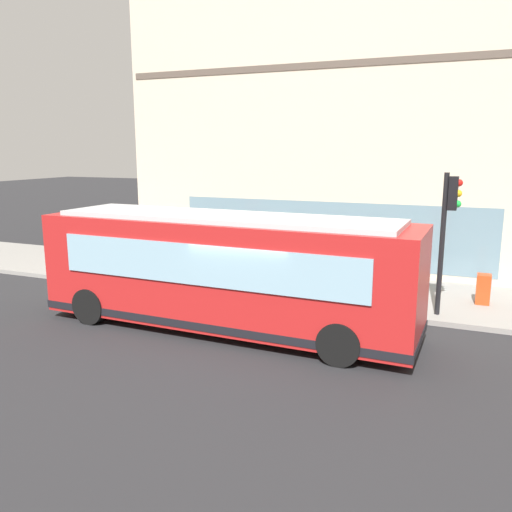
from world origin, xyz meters
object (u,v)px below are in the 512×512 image
at_px(fire_hydrant, 352,274).
at_px(pedestrian_by_light_pole, 379,260).
at_px(pedestrian_walking_along_curb, 85,244).
at_px(city_bus_nearside, 225,272).
at_px(pedestrian_near_building_entrance, 303,252).
at_px(traffic_light_near_corner, 449,217).
at_px(pedestrian_near_hydrant, 220,246).
at_px(newspaper_vending_box, 483,289).

xyz_separation_m(fire_hydrant, pedestrian_by_light_pole, (-0.05, -0.91, 0.57)).
bearing_deg(pedestrian_walking_along_curb, city_bus_nearside, -115.20).
distance_m(city_bus_nearside, pedestrian_near_building_entrance, 5.53).
xyz_separation_m(city_bus_nearside, traffic_light_near_corner, (2.99, -5.30, 1.35)).
distance_m(pedestrian_by_light_pole, pedestrian_walking_along_curb, 11.01).
distance_m(traffic_light_near_corner, pedestrian_walking_along_curb, 13.18).
bearing_deg(pedestrian_near_hydrant, pedestrian_near_building_entrance, -84.50).
distance_m(traffic_light_near_corner, pedestrian_near_building_entrance, 5.78).
height_order(fire_hydrant, pedestrian_by_light_pole, pedestrian_by_light_pole).
bearing_deg(city_bus_nearside, fire_hydrant, -22.84).
bearing_deg(newspaper_vending_box, pedestrian_near_building_entrance, 81.35).
bearing_deg(pedestrian_near_building_entrance, traffic_light_near_corner, -117.14).
bearing_deg(pedestrian_walking_along_curb, fire_hydrant, -80.60).
relative_size(fire_hydrant, pedestrian_by_light_pole, 0.45).
distance_m(traffic_light_near_corner, fire_hydrant, 4.53).
height_order(pedestrian_by_light_pole, pedestrian_walking_along_curb, pedestrian_walking_along_curb).
height_order(city_bus_nearside, newspaper_vending_box, city_bus_nearside).
relative_size(city_bus_nearside, pedestrian_near_building_entrance, 5.94).
distance_m(pedestrian_near_building_entrance, newspaper_vending_box, 6.05).
relative_size(fire_hydrant, pedestrian_near_building_entrance, 0.44).
xyz_separation_m(pedestrian_near_building_entrance, pedestrian_walking_along_curb, (-1.86, 8.16, 0.03)).
distance_m(pedestrian_near_building_entrance, pedestrian_near_hydrant, 3.18).
bearing_deg(pedestrian_by_light_pole, city_bus_nearside, 149.09).
bearing_deg(pedestrian_near_building_entrance, pedestrian_walking_along_curb, 102.82).
bearing_deg(pedestrian_by_light_pole, pedestrian_near_building_entrance, 84.76).
height_order(traffic_light_near_corner, newspaper_vending_box, traffic_light_near_corner).
height_order(traffic_light_near_corner, pedestrian_walking_along_curb, traffic_light_near_corner).
distance_m(pedestrian_by_light_pole, newspaper_vending_box, 3.33).
height_order(city_bus_nearside, pedestrian_walking_along_curb, city_bus_nearside).
height_order(traffic_light_near_corner, pedestrian_by_light_pole, traffic_light_near_corner).
distance_m(traffic_light_near_corner, newspaper_vending_box, 3.00).
bearing_deg(newspaper_vending_box, pedestrian_near_hydrant, 86.22).
relative_size(pedestrian_near_building_entrance, pedestrian_near_hydrant, 0.98).
bearing_deg(traffic_light_near_corner, fire_hydrant, 53.13).
bearing_deg(pedestrian_near_building_entrance, city_bus_nearside, 175.73).
xyz_separation_m(pedestrian_by_light_pole, pedestrian_walking_along_curb, (-1.61, 10.89, 0.07)).
bearing_deg(traffic_light_near_corner, pedestrian_near_hydrant, 74.70).
height_order(pedestrian_by_light_pole, pedestrian_near_hydrant, pedestrian_near_hydrant).
height_order(pedestrian_near_hydrant, newspaper_vending_box, pedestrian_near_hydrant).
relative_size(city_bus_nearside, pedestrian_by_light_pole, 6.19).
bearing_deg(pedestrian_walking_along_curb, pedestrian_by_light_pole, -81.61).
xyz_separation_m(traffic_light_near_corner, pedestrian_walking_along_curb, (0.65, 13.05, -1.75)).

